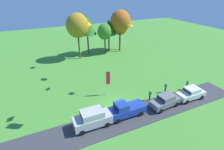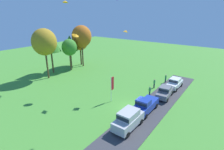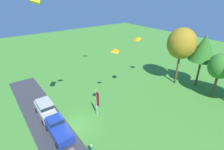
# 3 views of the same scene
# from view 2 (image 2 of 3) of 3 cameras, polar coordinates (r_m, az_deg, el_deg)

# --- Properties ---
(ground_plane) EXTENTS (120.00, 120.00, 0.00)m
(ground_plane) POSITION_cam_2_polar(r_m,az_deg,el_deg) (26.27, 6.38, -10.59)
(ground_plane) COLOR #478E33
(pavement_strip) EXTENTS (36.00, 4.40, 0.06)m
(pavement_strip) POSITION_cam_2_polar(r_m,az_deg,el_deg) (25.29, 11.45, -12.10)
(pavement_strip) COLOR #38383D
(pavement_strip) RESTS_ON ground
(car_suv_by_flagpole) EXTENTS (4.62, 2.09, 2.28)m
(car_suv_by_flagpole) POSITION_cam_2_polar(r_m,az_deg,el_deg) (21.47, 5.38, -14.00)
(car_suv_by_flagpole) COLOR #B7B7BC
(car_suv_by_flagpole) RESTS_ON ground
(car_pickup_near_entrance) EXTENTS (5.00, 2.05, 2.14)m
(car_pickup_near_entrance) POSITION_cam_2_polar(r_m,az_deg,el_deg) (25.01, 10.74, -9.58)
(car_pickup_near_entrance) COLOR #1E389E
(car_pickup_near_entrance) RESTS_ON ground
(car_sedan_far_end) EXTENTS (4.53, 2.24, 1.84)m
(car_sedan_far_end) POSITION_cam_2_polar(r_m,az_deg,el_deg) (29.96, 16.89, -5.17)
(car_sedan_far_end) COLOR slate
(car_sedan_far_end) RESTS_ON ground
(car_sedan_mid_row) EXTENTS (4.44, 2.03, 1.84)m
(car_sedan_mid_row) POSITION_cam_2_polar(r_m,az_deg,el_deg) (34.20, 19.80, -2.38)
(car_sedan_mid_row) COLOR white
(car_sedan_mid_row) RESTS_ON ground
(person_beside_suv) EXTENTS (0.36, 0.24, 1.71)m
(person_beside_suv) POSITION_cam_2_polar(r_m,az_deg,el_deg) (33.14, 13.63, -2.74)
(person_beside_suv) COLOR #2D334C
(person_beside_suv) RESTS_ON ground
(person_watching_sky) EXTENTS (0.36, 0.24, 1.71)m
(person_watching_sky) POSITION_cam_2_polar(r_m,az_deg,el_deg) (36.30, 17.10, -1.10)
(person_watching_sky) COLOR #2D334C
(person_watching_sky) RESTS_ON ground
(person_on_lawn) EXTENTS (0.36, 0.24, 1.71)m
(person_on_lawn) POSITION_cam_2_polar(r_m,az_deg,el_deg) (29.86, 12.22, -5.17)
(person_on_lawn) COLOR #2D334C
(person_on_lawn) RESTS_ON ground
(tree_center_back) EXTENTS (4.92, 4.92, 10.38)m
(tree_center_back) POSITION_cam_2_polar(r_m,az_deg,el_deg) (38.09, -21.25, 9.96)
(tree_center_back) COLOR brown
(tree_center_back) RESTS_ON ground
(tree_left_of_center) EXTENTS (4.47, 4.47, 9.44)m
(tree_left_of_center) POSITION_cam_2_polar(r_m,az_deg,el_deg) (41.58, -19.59, 10.19)
(tree_left_of_center) COLOR brown
(tree_left_of_center) RESTS_ON ground
(tree_lone_near) EXTENTS (3.56, 3.56, 7.52)m
(tree_lone_near) POSITION_cam_2_polar(r_m,az_deg,el_deg) (42.73, -13.74, 8.73)
(tree_lone_near) COLOR brown
(tree_lone_near) RESTS_ON ground
(tree_far_left) EXTENTS (3.79, 3.79, 8.00)m
(tree_far_left) POSITION_cam_2_polar(r_m,az_deg,el_deg) (45.49, -13.63, 10.06)
(tree_far_left) COLOR brown
(tree_far_left) RESTS_ON ground
(tree_right_of_center) EXTENTS (4.92, 4.92, 10.39)m
(tree_right_of_center) POSITION_cam_2_polar(r_m,az_deg,el_deg) (45.24, -9.90, 12.31)
(tree_right_of_center) COLOR brown
(tree_right_of_center) RESTS_ON ground
(tree_far_right) EXTENTS (3.90, 3.90, 8.24)m
(tree_far_right) POSITION_cam_2_polar(r_m,az_deg,el_deg) (46.85, -10.39, 10.54)
(tree_far_right) COLOR brown
(tree_far_right) RESTS_ON ground
(flag_banner) EXTENTS (0.71, 0.08, 4.20)m
(flag_banner) POSITION_cam_2_polar(r_m,az_deg,el_deg) (26.87, 0.02, -3.39)
(flag_banner) COLOR silver
(flag_banner) RESTS_ON ground
(kite_diamond_mid_center) EXTENTS (0.94, 0.88, 0.47)m
(kite_diamond_mid_center) POSITION_cam_2_polar(r_m,az_deg,el_deg) (27.98, 4.52, 14.09)
(kite_diamond_mid_center) COLOR orange
(kite_delta_topmost) EXTENTS (1.15, 1.16, 0.72)m
(kite_delta_topmost) POSITION_cam_2_polar(r_m,az_deg,el_deg) (29.37, -11.84, 12.71)
(kite_delta_topmost) COLOR orange
(kite_delta_low_drifter) EXTENTS (1.44, 1.43, 0.49)m
(kite_delta_low_drifter) POSITION_cam_2_polar(r_m,az_deg,el_deg) (35.06, -15.05, 22.17)
(kite_delta_low_drifter) COLOR orange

